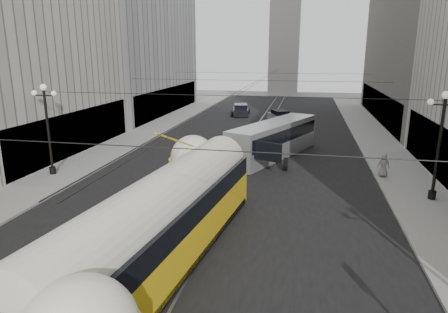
% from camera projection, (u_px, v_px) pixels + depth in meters
% --- Properties ---
extents(road, '(20.00, 85.00, 0.02)m').
position_uv_depth(road, '(253.00, 141.00, 39.99)').
color(road, black).
rests_on(road, ground).
extents(sidewalk_left, '(4.00, 72.00, 0.15)m').
position_uv_depth(sidewalk_left, '(153.00, 129.00, 45.63)').
color(sidewalk_left, gray).
rests_on(sidewalk_left, ground).
extents(sidewalk_right, '(4.00, 72.00, 0.15)m').
position_uv_depth(sidewalk_right, '(374.00, 138.00, 40.95)').
color(sidewalk_right, gray).
rests_on(sidewalk_right, ground).
extents(rail_left, '(0.12, 85.00, 0.04)m').
position_uv_depth(rail_left, '(246.00, 140.00, 40.14)').
color(rail_left, gray).
rests_on(rail_left, ground).
extents(rail_right, '(0.12, 85.00, 0.04)m').
position_uv_depth(rail_right, '(261.00, 141.00, 39.85)').
color(rail_right, gray).
rests_on(rail_right, ground).
extents(building_left_far, '(12.60, 28.60, 28.60)m').
position_uv_depth(building_left_far, '(126.00, 9.00, 54.95)').
color(building_left_far, '#999999').
rests_on(building_left_far, ground).
extents(distant_tower, '(6.00, 6.00, 31.36)m').
position_uv_depth(distant_tower, '(285.00, 20.00, 81.20)').
color(distant_tower, '#B2AFA8').
rests_on(distant_tower, ground).
extents(lamppost_left_mid, '(1.86, 0.44, 6.37)m').
position_uv_depth(lamppost_left_mid, '(47.00, 124.00, 27.76)').
color(lamppost_left_mid, black).
rests_on(lamppost_left_mid, sidewalk_left).
extents(lamppost_right_mid, '(1.86, 0.44, 6.37)m').
position_uv_depth(lamppost_right_mid, '(440.00, 140.00, 22.85)').
color(lamppost_right_mid, black).
rests_on(lamppost_right_mid, sidewalk_right).
extents(catenary, '(25.00, 72.00, 0.23)m').
position_uv_depth(catenary, '(254.00, 82.00, 37.52)').
color(catenary, black).
rests_on(catenary, ground).
extents(streetcar, '(4.66, 18.07, 3.98)m').
position_uv_depth(streetcar, '(163.00, 221.00, 16.29)').
color(streetcar, yellow).
rests_on(streetcar, ground).
extents(city_bus, '(6.82, 12.06, 2.95)m').
position_uv_depth(city_bus, '(274.00, 138.00, 33.53)').
color(city_bus, '#B5B8BB').
rests_on(city_bus, ground).
extents(sedan_white_far, '(3.51, 4.82, 1.41)m').
position_uv_depth(sedan_white_far, '(280.00, 116.00, 51.24)').
color(sedan_white_far, silver).
rests_on(sedan_white_far, ground).
extents(sedan_dark_far, '(2.88, 5.23, 1.56)m').
position_uv_depth(sedan_dark_far, '(241.00, 110.00, 56.02)').
color(sedan_dark_far, black).
rests_on(sedan_dark_far, ground).
extents(pedestrian_sidewalk_right, '(0.87, 0.60, 1.67)m').
position_uv_depth(pedestrian_sidewalk_right, '(384.00, 165.00, 27.80)').
color(pedestrian_sidewalk_right, gray).
rests_on(pedestrian_sidewalk_right, sidewalk_right).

